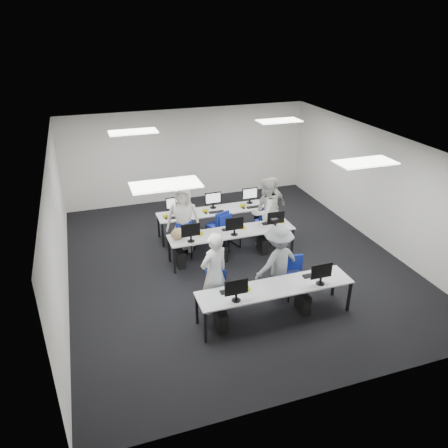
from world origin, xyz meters
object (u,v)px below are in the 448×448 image
object	(u,v)px
student_0	(214,274)
student_3	(271,209)
chair_0	(216,300)
chair_2	(184,246)
chair_7	(264,228)
student_2	(183,218)
chair_3	(229,237)
student_1	(265,212)
desk_mid	(232,233)
chair_6	(218,232)
photographer	(278,262)
chair_5	(187,238)
chair_1	(294,284)
chair_4	(268,231)
desk_front	(275,289)

from	to	relation	value
student_0	student_3	world-z (taller)	student_0
chair_0	chair_2	size ratio (longest dim) A/B	1.08
chair_7	student_2	world-z (taller)	student_2
chair_3	student_1	bearing A→B (deg)	-24.20
desk_mid	chair_6	size ratio (longest dim) A/B	3.42
chair_0	photographer	xyz separation A→B (m)	(1.44, 0.14, 0.56)
chair_0	student_0	size ratio (longest dim) A/B	0.49
chair_5	chair_7	distance (m)	2.19
chair_1	chair_7	world-z (taller)	chair_1
chair_2	photographer	size ratio (longest dim) A/B	0.49
chair_5	chair_7	bearing A→B (deg)	12.16
student_1	chair_4	bearing A→B (deg)	-170.01
desk_front	chair_4	size ratio (longest dim) A/B	3.46
chair_2	student_0	bearing A→B (deg)	-75.86
chair_5	student_3	distance (m)	2.39
student_1	chair_6	bearing A→B (deg)	-44.00
chair_0	chair_3	bearing A→B (deg)	85.13
chair_7	chair_5	bearing A→B (deg)	172.09
chair_7	student_0	world-z (taller)	student_0
chair_5	chair_6	distance (m)	0.88
chair_4	student_0	world-z (taller)	student_0
chair_7	student_2	bearing A→B (deg)	174.98
chair_2	chair_6	distance (m)	1.15
chair_7	student_2	size ratio (longest dim) A/B	0.49
desk_mid	chair_2	size ratio (longest dim) A/B	3.90
student_0	student_1	bearing A→B (deg)	-153.85
desk_mid	chair_3	world-z (taller)	chair_3
chair_5	student_1	xyz separation A→B (m)	(2.05, -0.45, 0.67)
student_0	chair_5	bearing A→B (deg)	-115.32
desk_mid	chair_6	distance (m)	1.02
chair_4	chair_6	size ratio (longest dim) A/B	0.99
desk_front	student_0	size ratio (longest dim) A/B	1.75
chair_4	student_0	xyz separation A→B (m)	(-2.33, -2.57, 0.62)
desk_mid	chair_6	world-z (taller)	chair_6
chair_2	chair_5	distance (m)	0.47
desk_mid	student_1	distance (m)	1.22
desk_front	student_2	distance (m)	3.57
chair_4	chair_7	size ratio (longest dim) A/B	1.05
chair_2	chair_3	xyz separation A→B (m)	(1.25, 0.08, 0.01)
desk_mid	chair_3	distance (m)	0.71
chair_6	chair_5	bearing A→B (deg)	161.57
chair_6	photographer	distance (m)	2.93
chair_5	chair_6	size ratio (longest dim) A/B	0.88
chair_5	photographer	bearing A→B (deg)	-49.37
chair_0	chair_7	bearing A→B (deg)	70.71
chair_2	student_3	distance (m)	2.56
desk_front	chair_3	world-z (taller)	chair_3
chair_7	desk_front	bearing A→B (deg)	-114.59
student_2	photographer	size ratio (longest dim) A/B	1.08
chair_1	photographer	size ratio (longest dim) A/B	0.54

